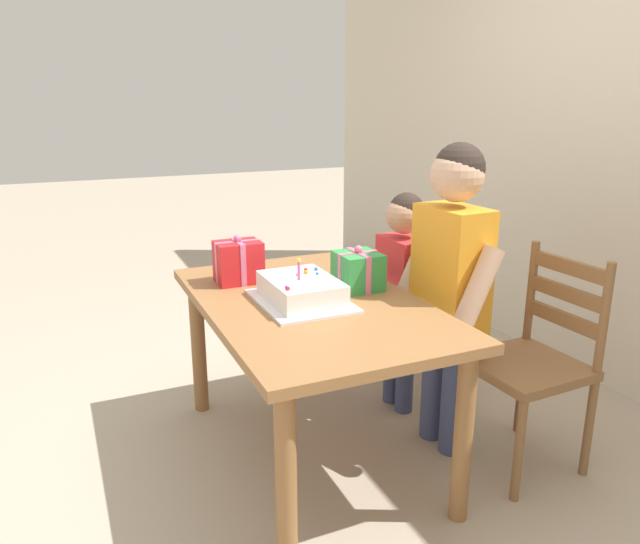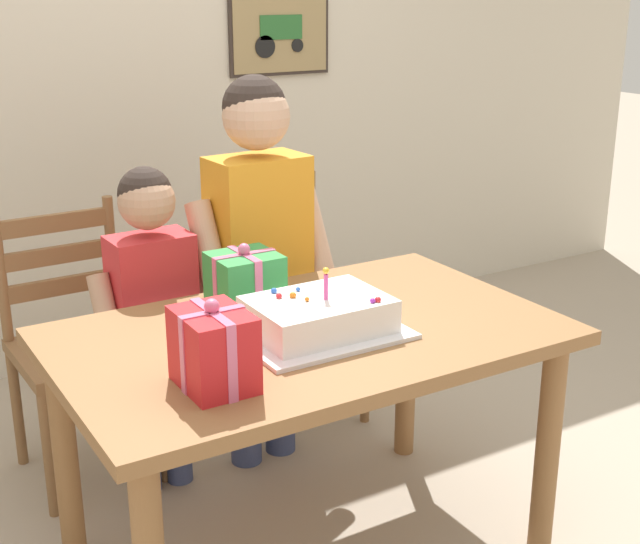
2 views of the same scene
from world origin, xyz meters
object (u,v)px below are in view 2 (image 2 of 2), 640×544
(chair_left, at_px, (78,343))
(chair_right, at_px, (290,300))
(child_younger, at_px, (153,301))
(gift_box_red_large, at_px, (214,349))
(gift_box_beside_cake, at_px, (245,280))
(child_older, at_px, (259,236))
(dining_table, at_px, (308,363))
(birthday_cake, at_px, (318,317))

(chair_left, xyz_separation_m, chair_right, (0.82, -0.00, 0.00))
(chair_left, relative_size, child_younger, 0.84)
(gift_box_red_large, bearing_deg, gift_box_beside_cake, 55.85)
(gift_box_red_large, relative_size, chair_right, 0.24)
(gift_box_red_large, xyz_separation_m, child_older, (0.51, 0.77, 0.01))
(gift_box_red_large, height_order, gift_box_beside_cake, gift_box_red_large)
(gift_box_beside_cake, xyz_separation_m, chair_right, (0.47, 0.58, -0.33))
(chair_left, xyz_separation_m, child_older, (0.56, -0.25, 0.35))
(chair_left, bearing_deg, chair_right, -0.00)
(child_younger, bearing_deg, dining_table, -68.44)
(gift_box_red_large, bearing_deg, child_older, 56.15)
(dining_table, xyz_separation_m, birthday_cake, (0.01, -0.04, 0.15))
(dining_table, bearing_deg, chair_left, 116.31)
(birthday_cake, bearing_deg, chair_left, 115.66)
(gift_box_red_large, distance_m, chair_left, 1.08)
(birthday_cake, distance_m, child_younger, 0.67)
(dining_table, xyz_separation_m, child_older, (0.15, 0.58, 0.20))
(dining_table, relative_size, birthday_cake, 3.10)
(child_younger, bearing_deg, chair_right, 21.78)
(gift_box_red_large, distance_m, child_younger, 0.79)
(dining_table, distance_m, chair_left, 0.94)
(gift_box_red_large, height_order, child_older, child_older)
(dining_table, height_order, child_older, child_older)
(birthday_cake, xyz_separation_m, child_younger, (-0.24, 0.62, -0.10))
(birthday_cake, distance_m, chair_right, 1.01)
(chair_right, bearing_deg, chair_left, 180.00)
(chair_right, xyz_separation_m, child_older, (-0.26, -0.25, 0.35))
(birthday_cake, bearing_deg, gift_box_red_large, -158.26)
(dining_table, distance_m, gift_box_beside_cake, 0.32)
(gift_box_red_large, bearing_deg, chair_left, 92.68)
(child_older, bearing_deg, dining_table, -104.72)
(dining_table, xyz_separation_m, chair_left, (-0.41, 0.83, -0.15))
(chair_right, relative_size, child_younger, 0.84)
(gift_box_red_large, bearing_deg, dining_table, 27.72)
(chair_left, bearing_deg, child_younger, -54.27)
(birthday_cake, bearing_deg, child_younger, 110.92)
(dining_table, bearing_deg, child_older, 75.28)
(chair_right, bearing_deg, dining_table, -116.15)
(chair_right, height_order, child_younger, child_younger)
(gift_box_red_large, height_order, chair_right, gift_box_red_large)
(birthday_cake, height_order, chair_left, chair_left)
(chair_left, bearing_deg, dining_table, -63.69)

